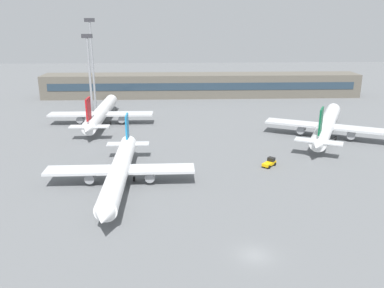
% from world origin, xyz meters
% --- Properties ---
extents(ground_plane, '(400.00, 400.00, 0.00)m').
position_xyz_m(ground_plane, '(0.00, 40.00, 0.00)').
color(ground_plane, slate).
extents(terminal_building, '(124.70, 12.13, 9.00)m').
position_xyz_m(terminal_building, '(0.00, 113.14, 4.50)').
color(terminal_building, '#5B564C').
rests_on(terminal_building, ground_plane).
extents(airplane_near, '(28.12, 40.48, 10.01)m').
position_xyz_m(airplane_near, '(-20.96, 23.90, 3.05)').
color(airplane_near, white).
rests_on(airplane_near, ground_plane).
extents(airplane_mid, '(30.43, 42.11, 11.20)m').
position_xyz_m(airplane_mid, '(29.55, 54.80, 3.41)').
color(airplane_mid, white).
rests_on(airplane_mid, ground_plane).
extents(airplane_far, '(30.58, 44.02, 10.89)m').
position_xyz_m(airplane_far, '(-32.47, 71.68, 3.32)').
color(airplane_far, silver).
rests_on(airplane_far, ground_plane).
extents(baggage_tug_yellow, '(3.53, 3.67, 1.75)m').
position_xyz_m(baggage_tug_yellow, '(9.52, 33.22, 0.80)').
color(baggage_tug_yellow, '#F2B20C').
rests_on(baggage_tug_yellow, ground_plane).
extents(floodlight_tower_west, '(3.20, 0.80, 25.65)m').
position_xyz_m(floodlight_tower_west, '(-36.68, 78.58, 14.84)').
color(floodlight_tower_west, gray).
rests_on(floodlight_tower_west, ground_plane).
extents(floodlight_tower_east, '(3.20, 0.80, 30.16)m').
position_xyz_m(floodlight_tower_east, '(-37.87, 89.77, 17.17)').
color(floodlight_tower_east, gray).
rests_on(floodlight_tower_east, ground_plane).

